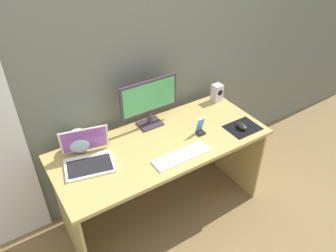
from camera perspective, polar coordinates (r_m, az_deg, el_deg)
The scene contains 11 objects.
ground_plane at distance 2.90m, azimuth -0.92°, elevation -14.20°, with size 8.00×8.00×0.00m, color olive.
wall_back at distance 2.43m, azimuth -6.56°, elevation 12.11°, with size 6.00×0.04×2.50m, color slate.
desk at distance 2.48m, azimuth -1.05°, elevation -5.44°, with size 1.57×0.67×0.73m.
monitor at distance 2.45m, azimuth -3.26°, elevation 4.40°, with size 0.47×0.14×0.38m.
speaker_right at distance 2.85m, azimuth 8.44°, elevation 5.69°, with size 0.08×0.08×0.15m.
laptop at distance 2.26m, azimuth -13.62°, elevation -5.19°, with size 0.38×0.35×0.23m.
fishbowl at distance 2.35m, azimuth -15.12°, elevation -2.44°, with size 0.17×0.17×0.17m, color silver.
keyboard_external at distance 2.27m, azimuth 2.37°, elevation -5.16°, with size 0.42×0.12×0.01m, color white.
mousepad at distance 2.59m, azimuth 12.70°, elevation -0.27°, with size 0.25×0.20×0.00m, color black.
mouse at distance 2.57m, azimuth 12.58°, elevation -0.01°, with size 0.06×0.10×0.04m, color black.
phone_in_dock at distance 2.45m, azimuth 5.57°, elevation -0.37°, with size 0.06×0.06×0.14m.
Camera 1 is at (-0.96, -1.59, 2.22)m, focal length 35.44 mm.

